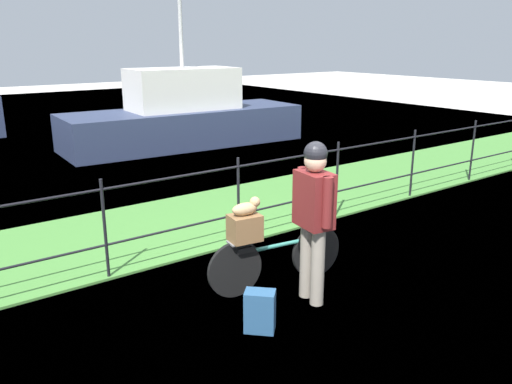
{
  "coord_description": "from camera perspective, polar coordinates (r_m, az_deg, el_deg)",
  "views": [
    {
      "loc": [
        -3.65,
        -3.55,
        2.61
      ],
      "look_at": [
        -0.18,
        1.17,
        0.9
      ],
      "focal_mm": 36.4,
      "sensor_mm": 36.0,
      "label": 1
    }
  ],
  "objects": [
    {
      "name": "cyclist_person",
      "position": [
        5.2,
        6.37,
        -1.84
      ],
      "size": [
        0.31,
        0.54,
        1.68
      ],
      "color": "gray",
      "rests_on": "ground"
    },
    {
      "name": "wooden_crate",
      "position": [
        5.38,
        -1.24,
        -3.94
      ],
      "size": [
        0.35,
        0.28,
        0.28
      ],
      "primitive_type": "cube",
      "rotation": [
        0.0,
        0.0,
        -0.14
      ],
      "color": "brown",
      "rests_on": "bicycle_main"
    },
    {
      "name": "harbor_water",
      "position": [
        14.57,
        -21.32,
        4.86
      ],
      "size": [
        30.0,
        30.0,
        0.0
      ],
      "primitive_type": "plane",
      "color": "slate",
      "rests_on": "ground"
    },
    {
      "name": "terrier_dog",
      "position": [
        5.32,
        -1.02,
        -1.72
      ],
      "size": [
        0.32,
        0.18,
        0.18
      ],
      "color": "tan",
      "rests_on": "wooden_crate"
    },
    {
      "name": "backpack_on_paving",
      "position": [
        4.93,
        0.42,
        -12.96
      ],
      "size": [
        0.33,
        0.33,
        0.4
      ],
      "primitive_type": "cube",
      "rotation": [
        0.0,
        0.0,
        5.5
      ],
      "color": "#28517A",
      "rests_on": "ground"
    },
    {
      "name": "iron_fence",
      "position": [
        6.76,
        -1.95,
        -0.31
      ],
      "size": [
        18.04,
        0.04,
        1.18
      ],
      "color": "black",
      "rests_on": "ground"
    },
    {
      "name": "moored_boat_near",
      "position": [
        13.6,
        -7.91,
        8.12
      ],
      "size": [
        6.22,
        2.25,
        3.55
      ],
      "color": "#2D3856",
      "rests_on": "ground"
    },
    {
      "name": "ground_plane",
      "position": [
        5.72,
        8.6,
        -11.05
      ],
      "size": [
        60.0,
        60.0,
        0.0
      ],
      "primitive_type": "plane",
      "color": "beige"
    },
    {
      "name": "bicycle_main",
      "position": [
        5.7,
        2.15,
        -7.33
      ],
      "size": [
        1.63,
        0.3,
        0.61
      ],
      "color": "black",
      "rests_on": "ground"
    },
    {
      "name": "grass_strip",
      "position": [
        7.9,
        -6.64,
        -3.02
      ],
      "size": [
        27.0,
        2.4,
        0.03
      ],
      "primitive_type": "cube",
      "color": "#478438",
      "rests_on": "ground"
    }
  ]
}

